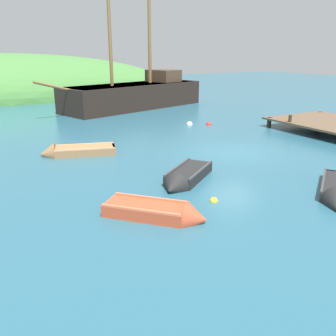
# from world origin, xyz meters

# --- Properties ---
(ground_plane) EXTENTS (120.00, 120.00, 0.00)m
(ground_plane) POSITION_xyz_m (0.00, 0.00, 0.00)
(ground_plane) COLOR #285B70
(shore_hill) EXTENTS (44.16, 20.83, 9.50)m
(shore_hill) POSITION_xyz_m (-7.83, 33.55, 0.00)
(shore_hill) COLOR #477F3D
(shore_hill) RESTS_ON ground
(sailing_ship) EXTENTS (16.04, 7.92, 12.99)m
(sailing_ship) POSITION_xyz_m (1.94, 16.59, 0.84)
(sailing_ship) COLOR black
(sailing_ship) RESTS_ON ground
(rowboat_far) EXTENTS (2.93, 3.01, 0.99)m
(rowboat_far) POSITION_xyz_m (-6.79, -4.89, 0.13)
(rowboat_far) COLOR #C64C2D
(rowboat_far) RESTS_ON ground
(rowboat_near_dock) EXTENTS (3.78, 2.11, 1.10)m
(rowboat_near_dock) POSITION_xyz_m (-7.24, 3.45, 0.12)
(rowboat_near_dock) COLOR #9E7047
(rowboat_near_dock) RESTS_ON ground
(rowboat_portside) EXTENTS (3.25, 2.79, 1.02)m
(rowboat_portside) POSITION_xyz_m (-4.50, -2.52, 0.14)
(rowboat_portside) COLOR black
(rowboat_portside) RESTS_ON ground
(buoy_yellow) EXTENTS (0.29, 0.29, 0.29)m
(buoy_yellow) POSITION_xyz_m (-4.62, -4.62, 0.00)
(buoy_yellow) COLOR yellow
(buoy_yellow) RESTS_ON ground
(buoy_red) EXTENTS (0.40, 0.40, 0.40)m
(buoy_red) POSITION_xyz_m (3.09, 6.68, 0.00)
(buoy_red) COLOR red
(buoy_red) RESTS_ON ground
(buoy_white) EXTENTS (0.42, 0.42, 0.42)m
(buoy_white) POSITION_xyz_m (1.97, 7.41, 0.00)
(buoy_white) COLOR white
(buoy_white) RESTS_ON ground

